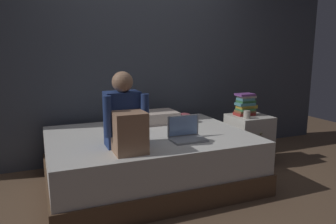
# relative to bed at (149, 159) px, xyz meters

# --- Properties ---
(ground_plane) EXTENTS (8.00, 8.00, 0.00)m
(ground_plane) POSITION_rel_bed_xyz_m (0.20, -0.30, -0.26)
(ground_plane) COLOR brown
(wall_back) EXTENTS (5.60, 0.10, 2.70)m
(wall_back) POSITION_rel_bed_xyz_m (0.20, 0.90, 1.09)
(wall_back) COLOR #424751
(wall_back) RESTS_ON ground_plane
(bed) EXTENTS (2.00, 1.50, 0.52)m
(bed) POSITION_rel_bed_xyz_m (0.00, 0.00, 0.00)
(bed) COLOR brown
(bed) RESTS_ON ground_plane
(nightstand) EXTENTS (0.44, 0.46, 0.59)m
(nightstand) POSITION_rel_bed_xyz_m (1.30, 0.10, 0.04)
(nightstand) COLOR beige
(nightstand) RESTS_ON ground_plane
(person_sitting) EXTENTS (0.39, 0.44, 0.65)m
(person_sitting) POSITION_rel_bed_xyz_m (-0.34, -0.38, 0.52)
(person_sitting) COLOR navy
(person_sitting) RESTS_ON bed
(laptop) EXTENTS (0.32, 0.23, 0.22)m
(laptop) POSITION_rel_bed_xyz_m (0.26, -0.33, 0.32)
(laptop) COLOR #9EA0A5
(laptop) RESTS_ON bed
(pillow) EXTENTS (0.56, 0.36, 0.13)m
(pillow) POSITION_rel_bed_xyz_m (0.20, 0.45, 0.33)
(pillow) COLOR beige
(pillow) RESTS_ON bed
(book_stack) EXTENTS (0.24, 0.18, 0.26)m
(book_stack) POSITION_rel_bed_xyz_m (1.26, 0.14, 0.45)
(book_stack) COLOR #9E2D28
(book_stack) RESTS_ON nightstand
(mug) EXTENTS (0.08, 0.08, 0.09)m
(mug) POSITION_rel_bed_xyz_m (1.17, -0.02, 0.38)
(mug) COLOR #BCB2A3
(mug) RESTS_ON nightstand
(clothes_pile) EXTENTS (0.30, 0.20, 0.11)m
(clothes_pile) POSITION_rel_bed_xyz_m (0.56, 0.34, 0.31)
(clothes_pile) COLOR #4C6B56
(clothes_pile) RESTS_ON bed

